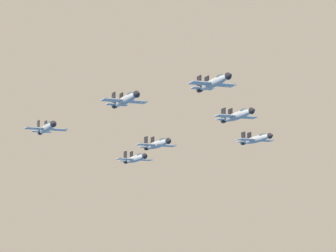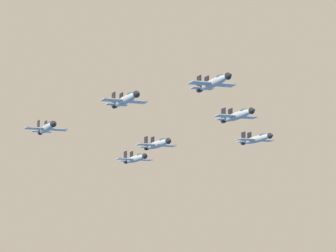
{
  "view_description": "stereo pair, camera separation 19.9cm",
  "coord_description": "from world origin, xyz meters",
  "px_view_note": "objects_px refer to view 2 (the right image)",
  "views": [
    {
      "loc": [
        90.01,
        136.91,
        65.1
      ],
      "look_at": [
        -20.99,
        -13.31,
        93.89
      ],
      "focal_mm": 80.05,
      "sensor_mm": 36.0,
      "label": 1
    },
    {
      "loc": [
        89.85,
        137.03,
        65.1
      ],
      "look_at": [
        -20.99,
        -13.31,
        93.89
      ],
      "focal_mm": 80.05,
      "sensor_mm": 36.0,
      "label": 2
    }
  ],
  "objects_px": {
    "jet_lead": "(214,82)",
    "jet_slot_rear": "(158,144)",
    "jet_right_wingman": "(126,100)",
    "jet_left_outer": "(257,139)",
    "jet_trailing": "(136,158)",
    "jet_right_outer": "(47,128)",
    "jet_left_wingman": "(238,115)"
  },
  "relations": [
    {
      "from": "jet_left_outer",
      "to": "jet_slot_rear",
      "type": "height_order",
      "value": "jet_left_outer"
    },
    {
      "from": "jet_lead",
      "to": "jet_left_wingman",
      "type": "distance_m",
      "value": 22.95
    },
    {
      "from": "jet_slot_rear",
      "to": "jet_right_outer",
      "type": "bearing_deg",
      "value": -90.85
    },
    {
      "from": "jet_right_outer",
      "to": "jet_slot_rear",
      "type": "height_order",
      "value": "jet_right_outer"
    },
    {
      "from": "jet_left_wingman",
      "to": "jet_slot_rear",
      "type": "distance_m",
      "value": 23.39
    },
    {
      "from": "jet_slot_rear",
      "to": "jet_trailing",
      "type": "distance_m",
      "value": 17.37
    },
    {
      "from": "jet_right_wingman",
      "to": "jet_slot_rear",
      "type": "xyz_separation_m",
      "value": [
        -18.53,
        -13.02,
        -7.73
      ]
    },
    {
      "from": "jet_trailing",
      "to": "jet_left_outer",
      "type": "bearing_deg",
      "value": 58.42
    },
    {
      "from": "jet_right_wingman",
      "to": "jet_left_outer",
      "type": "height_order",
      "value": "jet_right_wingman"
    },
    {
      "from": "jet_slot_rear",
      "to": "jet_lead",
      "type": "bearing_deg",
      "value": -0.85
    },
    {
      "from": "jet_left_wingman",
      "to": "jet_slot_rear",
      "type": "relative_size",
      "value": 1.02
    },
    {
      "from": "jet_lead",
      "to": "jet_slot_rear",
      "type": "distance_m",
      "value": 35.81
    },
    {
      "from": "jet_left_wingman",
      "to": "jet_left_outer",
      "type": "bearing_deg",
      "value": 140.37
    },
    {
      "from": "jet_right_wingman",
      "to": "jet_slot_rear",
      "type": "height_order",
      "value": "jet_right_wingman"
    },
    {
      "from": "jet_lead",
      "to": "jet_right_outer",
      "type": "height_order",
      "value": "jet_lead"
    },
    {
      "from": "jet_lead",
      "to": "jet_slot_rear",
      "type": "bearing_deg",
      "value": -179.07
    },
    {
      "from": "jet_left_outer",
      "to": "jet_lead",
      "type": "bearing_deg",
      "value": -40.61
    },
    {
      "from": "jet_lead",
      "to": "jet_trailing",
      "type": "relative_size",
      "value": 1.0
    },
    {
      "from": "jet_right_outer",
      "to": "jet_slot_rear",
      "type": "distance_m",
      "value": 29.45
    },
    {
      "from": "jet_right_wingman",
      "to": "jet_trailing",
      "type": "height_order",
      "value": "jet_right_wingman"
    },
    {
      "from": "jet_right_outer",
      "to": "jet_left_wingman",
      "type": "bearing_deg",
      "value": 69.1
    },
    {
      "from": "jet_right_wingman",
      "to": "jet_right_outer",
      "type": "distance_m",
      "value": 23.21
    },
    {
      "from": "jet_slot_rear",
      "to": "jet_left_outer",
      "type": "bearing_deg",
      "value": 89.15
    },
    {
      "from": "jet_right_outer",
      "to": "jet_slot_rear",
      "type": "bearing_deg",
      "value": 90.52
    },
    {
      "from": "jet_trailing",
      "to": "jet_right_outer",
      "type": "bearing_deg",
      "value": -60.65
    },
    {
      "from": "jet_lead",
      "to": "jet_right_wingman",
      "type": "bearing_deg",
      "value": -138.71
    },
    {
      "from": "jet_left_outer",
      "to": "jet_slot_rear",
      "type": "bearing_deg",
      "value": -90.24
    },
    {
      "from": "jet_right_outer",
      "to": "jet_right_wingman",
      "type": "bearing_deg",
      "value": 40.88
    },
    {
      "from": "jet_slot_rear",
      "to": "jet_trailing",
      "type": "bearing_deg",
      "value": 179.15
    },
    {
      "from": "jet_left_outer",
      "to": "jet_right_outer",
      "type": "relative_size",
      "value": 1.02
    },
    {
      "from": "jet_left_outer",
      "to": "jet_right_outer",
      "type": "height_order",
      "value": "jet_left_outer"
    },
    {
      "from": "jet_right_wingman",
      "to": "jet_left_outer",
      "type": "relative_size",
      "value": 1.03
    }
  ]
}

